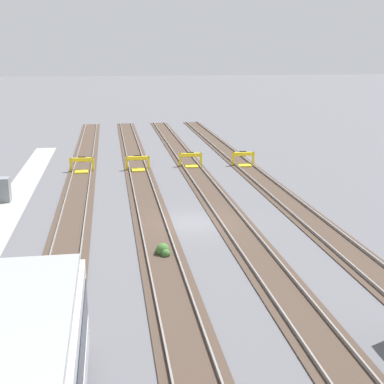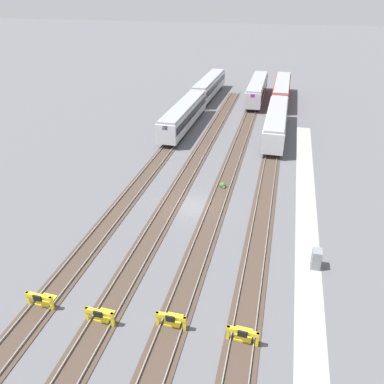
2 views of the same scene
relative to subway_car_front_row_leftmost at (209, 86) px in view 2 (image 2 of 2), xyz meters
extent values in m
plane|color=#5B5B60|center=(-41.41, -6.93, -2.04)|extent=(400.00, 400.00, 0.00)
cube|color=#9E9E93|center=(-41.41, -17.93, -2.04)|extent=(54.00, 2.00, 0.01)
cube|color=#47382D|center=(-41.41, -13.81, -2.01)|extent=(90.00, 2.23, 0.06)
cube|color=gray|center=(-41.41, -13.09, -1.90)|extent=(90.00, 0.07, 0.15)
cube|color=gray|center=(-41.41, -14.52, -1.90)|extent=(90.00, 0.07, 0.15)
cube|color=#47382D|center=(-41.41, -9.22, -2.01)|extent=(90.00, 2.24, 0.06)
cube|color=gray|center=(-41.41, -8.50, -1.90)|extent=(90.00, 0.07, 0.15)
cube|color=gray|center=(-41.41, -9.94, -1.90)|extent=(90.00, 0.07, 0.15)
cube|color=#47382D|center=(-41.41, -4.64, -2.01)|extent=(90.00, 2.24, 0.06)
cube|color=gray|center=(-41.41, -3.92, -1.90)|extent=(90.00, 0.07, 0.15)
cube|color=gray|center=(-41.41, -5.36, -1.90)|extent=(90.00, 0.07, 0.15)
cube|color=#47382D|center=(-41.41, -0.05, -2.01)|extent=(90.00, 2.23, 0.06)
cube|color=gray|center=(-41.41, 0.66, -1.90)|extent=(90.00, 0.07, 0.15)
cube|color=gray|center=(-41.41, -0.77, -1.90)|extent=(90.00, 0.07, 0.15)
cube|color=silver|center=(0.00, 0.00, 0.01)|extent=(18.05, 3.14, 2.70)
cube|color=black|center=(0.00, 0.00, 0.33)|extent=(17.33, 3.17, 1.08)
cube|color=#B2B5BA|center=(0.00, 0.00, -0.75)|extent=(17.69, 3.17, 0.54)
cube|color=#999BA0|center=(0.00, 0.00, 1.51)|extent=(17.50, 2.85, 0.30)
cube|color=#B21E99|center=(8.96, -0.17, 1.01)|extent=(0.09, 0.70, 0.56)
cube|color=#B21E99|center=(-8.96, 0.17, 1.01)|extent=(0.09, 0.70, 0.56)
cube|color=black|center=(5.58, -0.11, -1.69)|extent=(3.64, 2.31, 0.70)
cube|color=black|center=(-5.58, 0.11, -1.69)|extent=(3.64, 2.31, 0.70)
cube|color=#B71414|center=(0.13, -13.82, 0.01)|extent=(18.01, 2.83, 2.70)
cube|color=black|center=(0.13, -13.82, 0.33)|extent=(17.29, 2.87, 1.08)
cube|color=#A80505|center=(0.13, -13.82, -0.75)|extent=(17.65, 2.86, 0.54)
cube|color=#999BA0|center=(0.13, -13.82, 1.51)|extent=(17.46, 2.55, 0.30)
cube|color=#B21E99|center=(9.09, -13.84, 1.01)|extent=(0.08, 0.70, 0.56)
cube|color=#B21E99|center=(-8.83, -13.80, 1.01)|extent=(0.08, 0.70, 0.56)
cube|color=black|center=(5.71, -13.83, -1.69)|extent=(3.60, 2.25, 0.70)
cube|color=black|center=(-5.45, -13.81, -1.69)|extent=(3.60, 2.25, 0.70)
cube|color=silver|center=(-0.17, -9.28, 0.01)|extent=(18.01, 2.90, 2.70)
cube|color=black|center=(-0.17, -9.28, 0.33)|extent=(17.30, 2.93, 1.08)
cube|color=#B2B5BA|center=(-0.17, -9.28, -0.75)|extent=(17.65, 2.92, 0.54)
cube|color=#999BA0|center=(-0.17, -9.28, 1.51)|extent=(17.47, 2.61, 0.30)
cube|color=#B21E99|center=(8.79, -9.23, 1.01)|extent=(0.08, 0.70, 0.56)
cube|color=#B21E99|center=(-9.13, -9.32, 1.01)|extent=(0.08, 0.70, 0.56)
cube|color=black|center=(5.41, -9.25, -1.69)|extent=(3.61, 2.26, 0.70)
cube|color=black|center=(-5.75, -9.31, -1.69)|extent=(3.61, 2.26, 0.70)
cube|color=silver|center=(-19.04, -0.01, 0.01)|extent=(18.03, 3.00, 2.70)
cube|color=black|center=(-19.04, -0.01, 0.33)|extent=(17.31, 3.03, 1.08)
cube|color=#B2B5BA|center=(-19.04, -0.01, -0.75)|extent=(17.67, 3.02, 0.54)
cube|color=#999BA0|center=(-19.04, -0.01, 1.51)|extent=(17.49, 2.71, 0.30)
cube|color=#B21E99|center=(-10.08, -0.11, 1.01)|extent=(0.09, 0.70, 0.56)
cube|color=#B21E99|center=(-28.00, 0.09, 1.01)|extent=(0.09, 0.70, 0.56)
cube|color=black|center=(-13.46, -0.07, -1.69)|extent=(3.62, 2.28, 0.70)
cube|color=black|center=(-24.62, 0.05, -1.69)|extent=(3.62, 2.28, 0.70)
cube|color=silver|center=(-19.04, -13.78, 0.01)|extent=(18.00, 2.83, 2.70)
cube|color=black|center=(-19.04, -13.78, 0.33)|extent=(17.28, 2.87, 1.08)
cube|color=#B2B5BA|center=(-19.04, -13.78, -0.75)|extent=(17.64, 2.86, 0.54)
cube|color=#999BA0|center=(-19.04, -13.78, 1.51)|extent=(17.46, 2.55, 0.30)
cube|color=#B21E99|center=(-10.08, -13.79, 1.01)|extent=(0.08, 0.70, 0.56)
cube|color=#B21E99|center=(-28.00, -13.76, 1.01)|extent=(0.08, 0.70, 0.56)
cube|color=black|center=(-13.46, -13.78, -1.69)|extent=(3.60, 2.25, 0.70)
cube|color=black|center=(-24.62, -13.77, -1.69)|extent=(3.60, 2.25, 0.70)
cube|color=yellow|center=(-56.34, -12.91, -1.46)|extent=(0.19, 0.19, 1.15)
cube|color=yellow|center=(-56.42, -14.71, -1.46)|extent=(0.19, 0.19, 1.15)
cube|color=yellow|center=(-56.38, -13.81, -1.04)|extent=(0.33, 2.01, 0.30)
cube|color=yellow|center=(-55.83, -13.83, -1.95)|extent=(1.15, 1.13, 0.18)
cube|color=black|center=(-56.56, -13.80, -1.04)|extent=(0.15, 0.60, 0.44)
cube|color=yellow|center=(-56.33, -8.32, -1.46)|extent=(0.18, 0.18, 1.15)
cube|color=yellow|center=(-56.33, -10.12, -1.46)|extent=(0.18, 0.18, 1.15)
cube|color=yellow|center=(-56.33, -9.22, -1.04)|extent=(0.24, 2.00, 0.30)
cube|color=yellow|center=(-55.78, -9.22, -1.95)|extent=(1.10, 1.08, 0.18)
cube|color=black|center=(-56.51, -9.22, -1.04)|extent=(0.12, 0.60, 0.44)
cube|color=yellow|center=(-57.07, -3.74, -1.46)|extent=(0.18, 0.18, 1.15)
cube|color=yellow|center=(-57.12, -5.54, -1.46)|extent=(0.18, 0.18, 1.15)
cube|color=yellow|center=(-57.09, -4.64, -1.04)|extent=(0.29, 2.01, 0.30)
cube|color=yellow|center=(-56.54, -4.65, -1.95)|extent=(1.13, 1.11, 0.18)
cube|color=black|center=(-57.27, -4.63, -1.04)|extent=(0.13, 0.60, 0.44)
cube|color=yellow|center=(-56.78, 0.85, -1.46)|extent=(0.18, 0.18, 1.15)
cube|color=yellow|center=(-56.82, -0.95, -1.46)|extent=(0.18, 0.18, 1.15)
cube|color=yellow|center=(-56.80, -0.05, -1.04)|extent=(0.29, 2.01, 0.30)
cube|color=yellow|center=(-56.25, -0.07, -1.95)|extent=(1.13, 1.11, 0.18)
cube|color=black|center=(-56.98, -0.05, -1.04)|extent=(0.13, 0.60, 0.44)
cube|color=gray|center=(-47.89, -18.44, -1.24)|extent=(0.90, 0.70, 1.60)
cube|color=#333338|center=(-47.89, -18.80, -1.00)|extent=(0.70, 0.04, 0.36)
sphere|color=#427033|center=(-36.67, -9.14, -1.76)|extent=(0.64, 0.64, 0.64)
sphere|color=#427033|center=(-36.37, -9.02, -1.86)|extent=(0.44, 0.44, 0.44)
sphere|color=#427033|center=(-36.89, -9.32, -1.90)|extent=(0.36, 0.36, 0.36)
camera|label=1|loc=(-12.38, -11.50, 7.52)|focal=50.00mm
camera|label=2|loc=(-72.35, -14.61, 17.40)|focal=35.00mm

